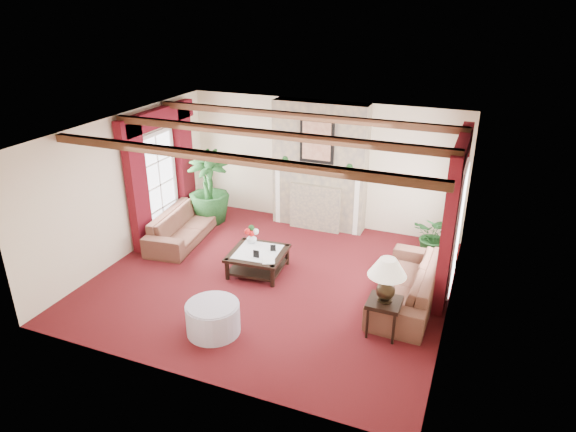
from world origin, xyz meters
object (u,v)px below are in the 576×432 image
at_px(sofa_left, 183,221).
at_px(sofa_right, 408,277).
at_px(ottoman, 213,318).
at_px(side_table, 383,317).
at_px(coffee_table, 258,262).
at_px(potted_palm, 210,203).

relative_size(sofa_left, sofa_right, 0.94).
bearing_deg(ottoman, side_table, 21.09).
bearing_deg(coffee_table, side_table, -26.32).
relative_size(coffee_table, side_table, 1.71).
height_order(sofa_left, sofa_right, sofa_right).
bearing_deg(ottoman, coffee_table, 94.67).
height_order(sofa_left, side_table, sofa_left).
distance_m(sofa_right, potted_palm, 4.91).
height_order(potted_palm, ottoman, potted_palm).
distance_m(potted_palm, coffee_table, 2.57).
height_order(sofa_left, coffee_table, sofa_left).
xyz_separation_m(sofa_right, side_table, (-0.17, -1.03, -0.16)).
xyz_separation_m(coffee_table, side_table, (2.51, -1.00, 0.09)).
distance_m(sofa_left, potted_palm, 1.00).
bearing_deg(potted_palm, sofa_left, -92.47).
relative_size(sofa_right, coffee_table, 2.35).
bearing_deg(sofa_left, coffee_table, -115.41).
xyz_separation_m(potted_palm, coffee_table, (1.95, -1.66, -0.25)).
relative_size(potted_palm, coffee_table, 1.87).
height_order(sofa_left, potted_palm, potted_palm).
bearing_deg(sofa_right, potted_palm, -108.22).
height_order(sofa_right, ottoman, sofa_right).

